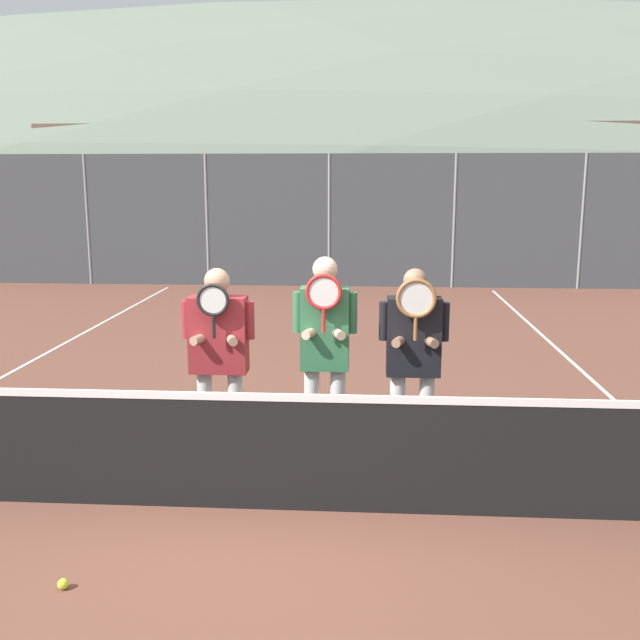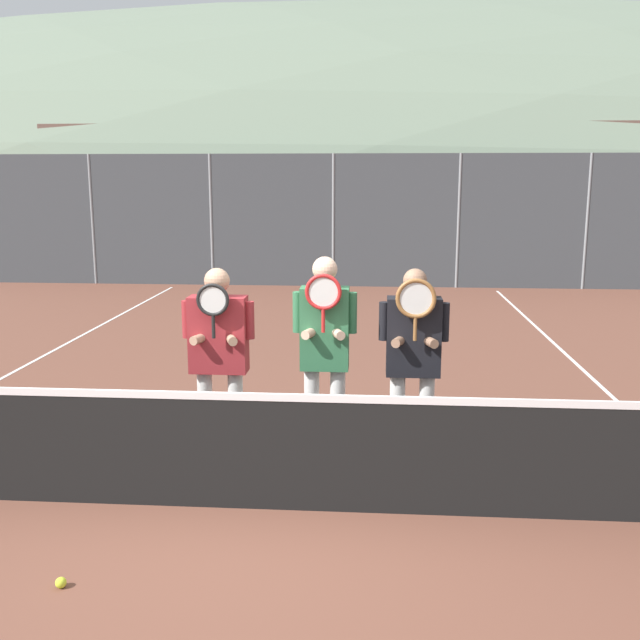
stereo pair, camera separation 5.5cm
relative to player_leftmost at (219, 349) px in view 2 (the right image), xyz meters
name	(u,v)px [view 2 (the right image)]	position (x,y,z in m)	size (l,w,h in m)	color
ground_plane	(246,508)	(0.38, -0.87, -1.04)	(120.00, 120.00, 0.00)	brown
hill_distant	(362,212)	(0.38, 48.65, -1.04)	(129.84, 72.13, 25.25)	slate
clubhouse_building	(337,192)	(0.09, 17.55, 1.00)	(17.15, 5.50, 4.03)	tan
fence_back	(333,221)	(0.38, 10.61, 0.48)	(17.15, 0.06, 3.03)	gray
tennis_net	(245,449)	(0.38, -0.87, -0.56)	(9.98, 0.09, 1.02)	gray
court_line_right_sideline	(615,400)	(4.08, 2.13, -1.03)	(0.05, 16.00, 0.01)	white
player_leftmost	(219,349)	(0.00, 0.00, 0.00)	(0.63, 0.34, 1.73)	white
player_center_left	(325,346)	(0.91, -0.02, 0.04)	(0.54, 0.34, 1.84)	white
player_center_right	(413,353)	(1.66, 0.00, 0.00)	(0.59, 0.34, 1.74)	white
car_far_left	(156,237)	(-4.52, 12.90, -0.11)	(4.75, 2.05, 1.82)	black
car_left_of_center	(349,239)	(0.66, 12.65, -0.11)	(4.71, 1.97, 1.82)	#285638
car_center	(548,240)	(5.76, 12.75, -0.11)	(4.60, 1.97, 1.82)	black
tennis_ball_on_court	(61,583)	(-0.57, -2.02, -1.00)	(0.07, 0.07, 0.07)	#CCDB33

